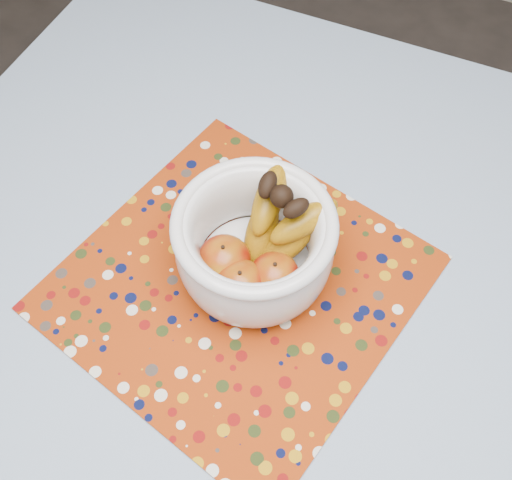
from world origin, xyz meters
TOP-DOWN VIEW (x-y plane):
  - table at (0.00, 0.00)m, footprint 1.20×1.20m
  - tablecloth at (0.00, 0.00)m, footprint 1.32×1.32m
  - placemat at (-0.11, 0.09)m, footprint 0.52×0.52m
  - fruit_bowl at (-0.09, 0.12)m, footprint 0.22×0.21m

SIDE VIEW (x-z plane):
  - table at x=0.00m, z-range 0.30..1.05m
  - tablecloth at x=0.00m, z-range 0.75..0.76m
  - placemat at x=-0.11m, z-range 0.76..0.76m
  - fruit_bowl at x=-0.09m, z-range 0.76..0.92m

